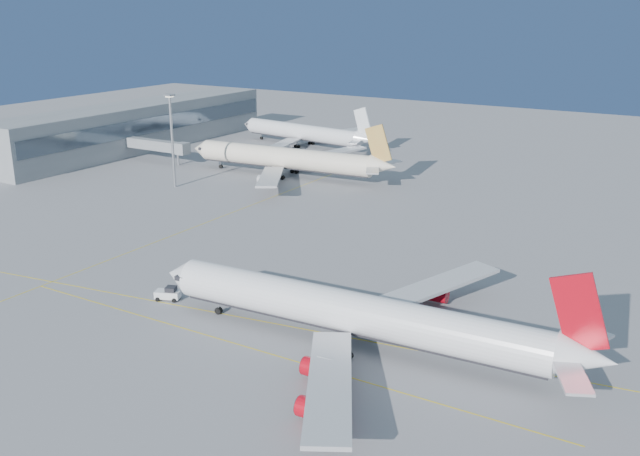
{
  "coord_description": "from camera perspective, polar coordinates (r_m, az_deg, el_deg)",
  "views": [
    {
      "loc": [
        59.96,
        -86.41,
        46.09
      ],
      "look_at": [
        -4.69,
        20.37,
        7.0
      ],
      "focal_mm": 40.0,
      "sensor_mm": 36.0,
      "label": 1
    }
  ],
  "objects": [
    {
      "name": "taxiway_lines",
      "position": [
        127.69,
        -7.14,
        -3.91
      ],
      "size": [
        118.86,
        140.0,
        0.02
      ],
      "color": "gold",
      "rests_on": "ground"
    },
    {
      "name": "jet_bridge",
      "position": [
        224.05,
        -12.69,
        6.44
      ],
      "size": [
        23.6,
        3.6,
        6.9
      ],
      "color": "gray",
      "rests_on": "ground"
    },
    {
      "name": "airliner_etihad",
      "position": [
        200.42,
        -2.53,
        5.57
      ],
      "size": [
        64.46,
        59.36,
        16.81
      ],
      "rotation": [
        0.0,
        0.0,
        0.08
      ],
      "color": "beige",
      "rests_on": "ground"
    },
    {
      "name": "airliner_virgin",
      "position": [
        99.76,
        3.26,
        -6.96
      ],
      "size": [
        67.44,
        60.53,
        16.64
      ],
      "rotation": [
        0.0,
        0.0,
        0.05
      ],
      "color": "white",
      "rests_on": "ground"
    },
    {
      "name": "light_mast",
      "position": [
        190.48,
        -11.77,
        7.45
      ],
      "size": [
        2.11,
        2.11,
        24.41
      ],
      "color": "gray",
      "rests_on": "ground"
    },
    {
      "name": "ground",
      "position": [
        114.83,
        -3.29,
        -6.31
      ],
      "size": [
        500.0,
        500.0,
        0.0
      ],
      "primitive_type": "plane",
      "color": "slate",
      "rests_on": "ground"
    },
    {
      "name": "airliner_third",
      "position": [
        244.35,
        -1.2,
        7.63
      ],
      "size": [
        57.84,
        52.9,
        15.53
      ],
      "rotation": [
        0.0,
        0.0,
        -0.14
      ],
      "color": "white",
      "rests_on": "ground"
    },
    {
      "name": "terminal",
      "position": [
        247.91,
        -14.35,
        7.9
      ],
      "size": [
        18.4,
        110.0,
        15.0
      ],
      "color": "gray",
      "rests_on": "ground"
    },
    {
      "name": "pushback_tug",
      "position": [
        119.57,
        -12.03,
        -5.15
      ],
      "size": [
        4.48,
        3.62,
        2.26
      ],
      "rotation": [
        0.0,
        0.0,
        0.39
      ],
      "color": "white",
      "rests_on": "ground"
    }
  ]
}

